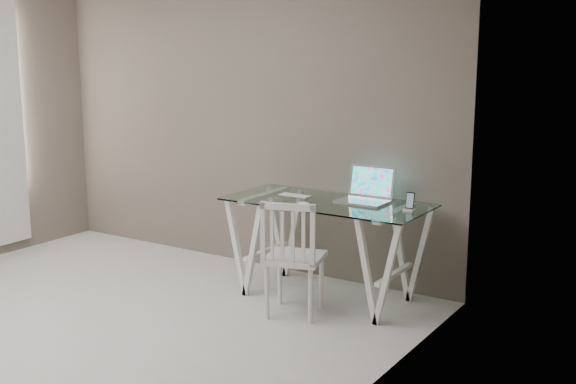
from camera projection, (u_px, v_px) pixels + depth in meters
name	position (u px, v px, depth m)	size (l,w,h in m)	color
room	(11.00, 72.00, 4.24)	(4.50, 4.52, 2.71)	beige
desk	(327.00, 249.00, 5.37)	(1.50, 0.70, 0.75)	silver
chair	(292.00, 253.00, 4.97)	(0.48, 0.48, 0.84)	silver
laptop	(366.00, 193.00, 5.29)	(0.36, 0.30, 0.25)	silver
keyboard	(295.00, 196.00, 5.48)	(0.26, 0.11, 0.01)	silver
mouse	(304.00, 204.00, 5.13)	(0.10, 0.06, 0.03)	white
phone_dock	(410.00, 206.00, 4.98)	(0.07, 0.07, 0.13)	white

